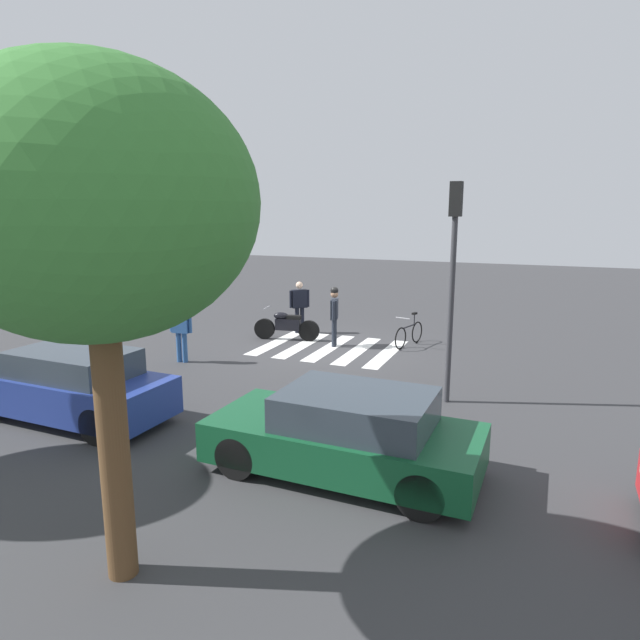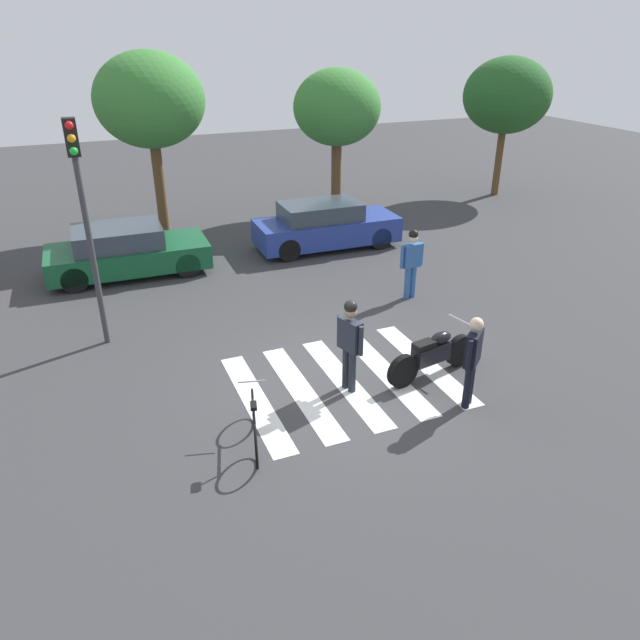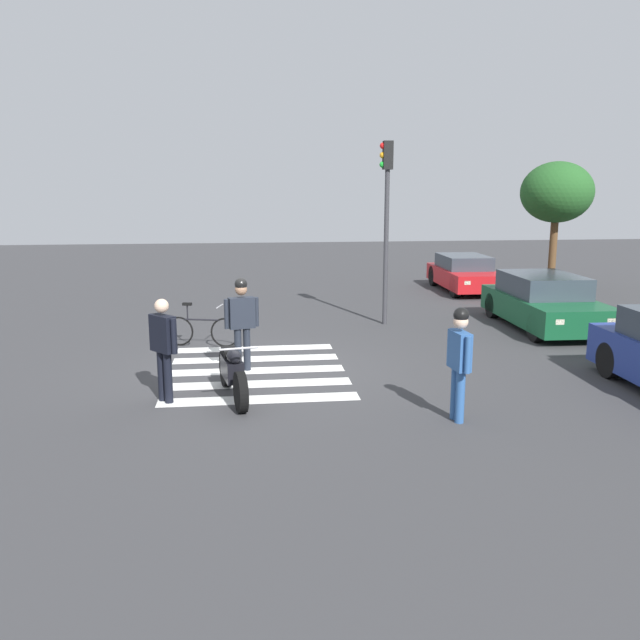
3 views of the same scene
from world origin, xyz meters
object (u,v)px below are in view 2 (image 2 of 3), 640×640
(pedestrian_bystander, at_px, (412,259))
(car_blue_hatchback, at_px, (325,226))
(leaning_bicycle, at_px, (255,425))
(officer_by_motorcycle, at_px, (472,356))
(police_motorcycle, at_px, (432,355))
(traffic_light_pole, at_px, (83,202))
(officer_on_foot, at_px, (350,339))
(car_green_compact, at_px, (126,251))

(pedestrian_bystander, xyz_separation_m, car_blue_hatchback, (-0.49, 4.30, -0.35))
(leaning_bicycle, bearing_deg, officer_by_motorcycle, -5.46)
(car_blue_hatchback, bearing_deg, officer_by_motorcycle, -96.19)
(police_motorcycle, xyz_separation_m, leaning_bicycle, (-3.82, -0.75, -0.09))
(traffic_light_pole, bearing_deg, pedestrian_bystander, -3.24)
(pedestrian_bystander, distance_m, traffic_light_pole, 7.58)
(officer_on_foot, height_order, traffic_light_pole, traffic_light_pole)
(officer_by_motorcycle, relative_size, car_green_compact, 0.41)
(police_motorcycle, distance_m, car_green_compact, 9.23)
(officer_on_foot, xyz_separation_m, car_green_compact, (-3.16, 7.67, -0.42))
(leaning_bicycle, xyz_separation_m, officer_by_motorcycle, (3.88, -0.37, 0.64))
(car_green_compact, xyz_separation_m, traffic_light_pole, (-0.90, -3.97, 2.45))
(leaning_bicycle, xyz_separation_m, pedestrian_bystander, (5.34, 4.21, 0.66))
(officer_on_foot, relative_size, officer_by_motorcycle, 1.05)
(officer_on_foot, xyz_separation_m, traffic_light_pole, (-4.07, 3.70, 2.03))
(officer_on_foot, bearing_deg, police_motorcycle, -5.65)
(leaning_bicycle, relative_size, officer_by_motorcycle, 0.97)
(officer_by_motorcycle, height_order, car_blue_hatchback, officer_by_motorcycle)
(police_motorcycle, bearing_deg, traffic_light_pole, 146.13)
(police_motorcycle, distance_m, officer_on_foot, 1.82)
(pedestrian_bystander, bearing_deg, traffic_light_pole, 176.76)
(leaning_bicycle, relative_size, officer_on_foot, 0.92)
(police_motorcycle, height_order, leaning_bicycle, police_motorcycle)
(officer_on_foot, height_order, car_green_compact, officer_on_foot)
(officer_by_motorcycle, relative_size, pedestrian_bystander, 0.98)
(pedestrian_bystander, bearing_deg, leaning_bicycle, -141.71)
(police_motorcycle, xyz_separation_m, pedestrian_bystander, (1.51, 3.46, 0.57))
(traffic_light_pole, bearing_deg, police_motorcycle, -33.87)
(police_motorcycle, relative_size, officer_on_foot, 1.16)
(leaning_bicycle, relative_size, car_green_compact, 0.40)
(car_blue_hatchback, bearing_deg, traffic_light_pole, -150.18)
(pedestrian_bystander, relative_size, car_green_compact, 0.42)
(police_motorcycle, height_order, officer_on_foot, officer_on_foot)
(car_green_compact, bearing_deg, pedestrian_bystander, -34.47)
(officer_on_foot, relative_size, car_green_compact, 0.43)
(pedestrian_bystander, xyz_separation_m, traffic_light_pole, (-7.28, 0.41, 2.08))
(police_motorcycle, height_order, traffic_light_pole, traffic_light_pole)
(pedestrian_bystander, distance_m, car_green_compact, 7.75)
(officer_by_motorcycle, distance_m, car_blue_hatchback, 8.95)
(officer_by_motorcycle, height_order, pedestrian_bystander, pedestrian_bystander)
(police_motorcycle, xyz_separation_m, officer_on_foot, (-1.70, 0.17, 0.61))
(officer_on_foot, distance_m, car_green_compact, 8.31)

